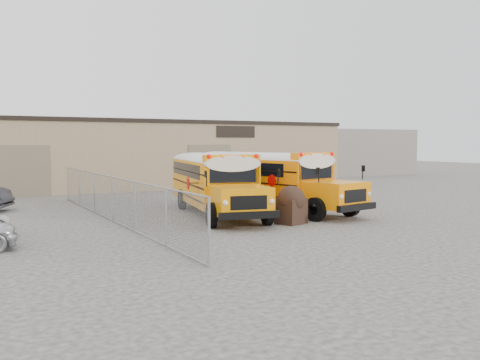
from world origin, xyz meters
TOP-DOWN VIEW (x-y plane):
  - ground at (0.00, 0.00)m, footprint 120.00×120.00m
  - warehouse at (-0.00, 19.99)m, footprint 30.20×10.20m
  - chainlink_fence at (-6.00, 3.00)m, footprint 0.07×18.07m
  - distant_building_right at (24.00, 24.00)m, footprint 10.00×8.00m
  - school_bus_left at (-0.27, 8.66)m, footprint 4.04×9.50m
  - school_bus_right at (0.25, 8.76)m, footprint 4.13×9.65m
  - tarp_bundle at (-0.08, -0.89)m, footprint 1.21×1.15m

SIDE VIEW (x-z plane):
  - ground at x=0.00m, z-range 0.00..0.00m
  - tarp_bundle at x=-0.08m, z-range 0.02..1.50m
  - chainlink_fence at x=-6.00m, z-range 0.00..1.80m
  - school_bus_left at x=-0.27m, z-range 0.21..2.92m
  - school_bus_right at x=0.25m, z-range 0.22..2.96m
  - distant_building_right at x=24.00m, z-range 0.00..4.40m
  - warehouse at x=0.00m, z-range 0.04..4.71m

